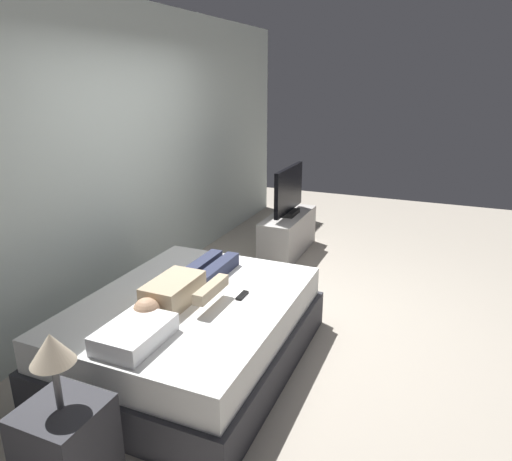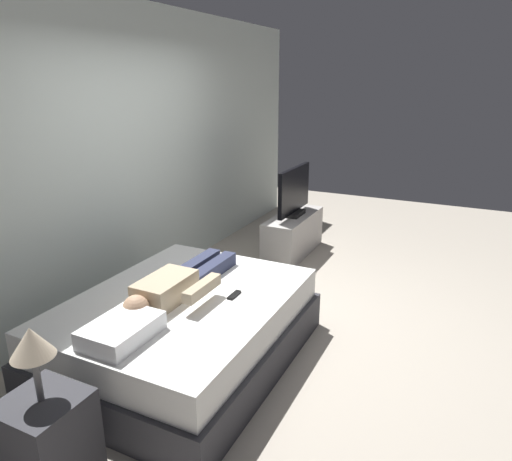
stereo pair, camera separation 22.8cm
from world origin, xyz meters
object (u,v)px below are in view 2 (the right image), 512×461
tv_stand (293,234)px  nightstand (48,440)px  lamp (32,344)px  tv (294,193)px  bed (184,329)px  pillow (122,330)px  person (178,284)px  remote (234,295)px

tv_stand → nightstand: bearing=-178.4°
tv_stand → lamp: bearing=-178.4°
tv → nightstand: (-3.81, -0.10, -0.52)m
tv_stand → nightstand: nightstand is taller
bed → nightstand: bed is taller
pillow → nightstand: (-0.62, -0.00, -0.34)m
pillow → tv: 3.20m
tv_stand → lamp: lamp is taller
person → tv: bearing=1.0°
tv_stand → remote: bearing=-169.2°
pillow → tv_stand: (3.19, 0.10, -0.35)m
person → remote: size_ratio=8.40×
tv → remote: bearing=-169.2°
remote → tv: size_ratio=0.17×
bed → tv: (2.53, 0.10, 0.52)m
tv → nightstand: tv is taller
nightstand → remote: bearing=-13.3°
nightstand → person: bearing=2.6°
lamp → tv: bearing=1.6°
tv_stand → pillow: bearing=-178.1°
bed → remote: size_ratio=13.06×
remote → tv: bearing=10.8°
person → nightstand: 1.36m
tv_stand → tv: bearing=0.0°
remote → nightstand: (-1.46, 0.35, -0.29)m
bed → lamp: 1.41m
pillow → tv: (3.19, 0.10, 0.18)m
person → tv_stand: person is taller
person → lamp: (-1.31, -0.06, 0.23)m
pillow → tv_stand: size_ratio=0.44×
remote → nightstand: bearing=166.7°
tv → bed: bearing=-177.7°
tv → nightstand: bearing=-178.4°
pillow → person: (0.69, 0.06, 0.02)m
remote → person: bearing=110.5°
tv → lamp: (-3.81, -0.10, 0.07)m
tv → nightstand: size_ratio=1.69×
person → lamp: 1.33m
person → remote: person is taller
pillow → person: 0.69m
pillow → person: size_ratio=0.38×
tv_stand → tv: (0.00, 0.00, 0.53)m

